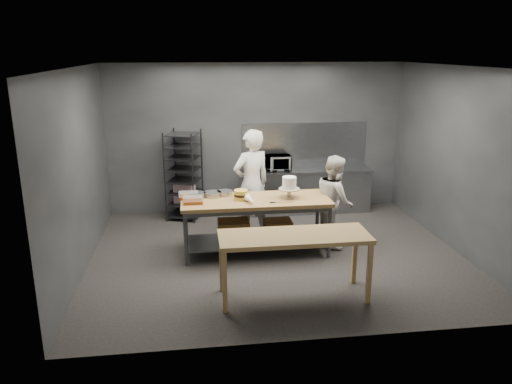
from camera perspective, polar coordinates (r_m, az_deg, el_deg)
The scene contains 16 objects.
ground at distance 8.26m, azimuth 2.39°, elevation -7.18°, with size 6.00×6.00×0.00m, color black.
back_wall at distance 10.21m, azimuth 0.06°, elevation 6.17°, with size 6.00×0.04×3.00m, color #4C4F54.
work_table at distance 8.18m, azimuth -0.19°, elevation -3.10°, with size 2.40×0.90×0.92m.
near_counter at distance 6.65m, azimuth 4.38°, elevation -5.58°, with size 2.00×0.70×0.90m.
back_counter at distance 10.32m, azimuth 5.81°, elevation 0.22°, with size 2.60×0.60×0.90m.
splashback_panel at distance 10.40m, azimuth 5.57°, elevation 5.43°, with size 2.60×0.02×0.90m, color slate.
speed_rack at distance 9.87m, azimuth -8.24°, elevation 1.82°, with size 0.77×0.81×1.75m.
chef_behind at distance 8.75m, azimuth -0.51°, elevation 0.91°, with size 0.71×0.46×1.94m, color white.
chef_right at distance 8.57m, azimuth 8.96°, elevation -0.96°, with size 0.76×0.59×1.56m, color silver.
microwave at distance 10.05m, azimuth 2.39°, elevation 3.37°, with size 0.54×0.37×0.30m, color black.
frosted_cake_stand at distance 8.08m, azimuth 3.82°, elevation 0.82°, with size 0.34×0.34×0.35m.
layer_cake at distance 8.00m, azimuth -1.73°, elevation -0.33°, with size 0.22×0.22×0.16m.
cake_pans at distance 8.22m, azimuth -5.13°, elevation -0.24°, with size 0.72×0.32×0.07m.
piping_bag at distance 7.79m, azimuth -0.65°, elevation -0.93°, with size 0.12×0.12×0.38m, color white.
offset_spatula at distance 7.87m, azimuth 2.54°, elevation -1.20°, with size 0.36×0.02×0.02m.
pastry_clamshells at distance 8.00m, azimuth -7.47°, elevation -0.65°, with size 0.38×0.47×0.11m.
Camera 1 is at (-1.34, -7.47, 3.27)m, focal length 35.00 mm.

